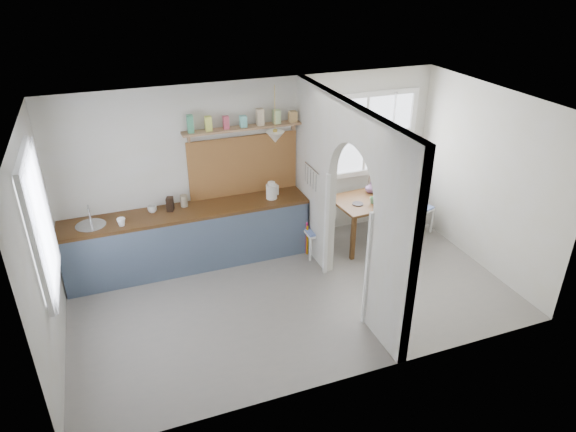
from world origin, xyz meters
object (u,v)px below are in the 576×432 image
object	(u,v)px
kettle	(272,190)
vase	(370,187)
dining_table	(371,220)
chair_left	(317,229)
chair_right	(417,207)

from	to	relation	value
kettle	vase	xyz separation A→B (m)	(1.64, -0.05, -0.19)
dining_table	chair_left	xyz separation A→B (m)	(-0.96, -0.04, 0.04)
chair_left	kettle	bearing A→B (deg)	-116.19
dining_table	vase	xyz separation A→B (m)	(0.07, 0.23, 0.46)
dining_table	chair_left	bearing A→B (deg)	177.84
chair_left	vase	distance (m)	1.15
chair_right	vase	size ratio (longest dim) A/B	5.40
dining_table	kettle	size ratio (longest dim) A/B	4.61
dining_table	chair_right	bearing A→B (deg)	-3.79
chair_left	vase	size ratio (longest dim) A/B	4.88
vase	chair_left	bearing A→B (deg)	-165.29
chair_right	kettle	xyz separation A→B (m)	(-2.41, 0.26, 0.57)
dining_table	chair_right	xyz separation A→B (m)	(0.84, 0.01, 0.08)
chair_left	kettle	world-z (taller)	kettle
chair_left	kettle	xyz separation A→B (m)	(-0.61, 0.32, 0.62)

